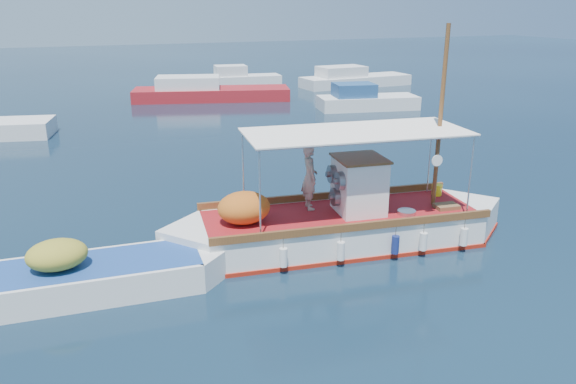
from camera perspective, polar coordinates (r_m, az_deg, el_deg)
name	(u,v)px	position (r m, az deg, el deg)	size (l,w,h in m)	color
ground	(326,234)	(16.05, 3.86, -4.28)	(160.00, 160.00, 0.00)	black
fishing_caique	(339,226)	(15.27, 5.15, -3.41)	(9.70, 3.54, 5.96)	white
dinghy	(95,278)	(13.58, -18.98, -8.31)	(6.33, 2.06, 1.55)	white
bg_boat_n	(207,93)	(38.80, -8.25, 9.95)	(10.71, 5.44, 1.80)	maroon
bg_boat_ne	(365,101)	(35.33, 7.80, 9.13)	(6.38, 3.29, 1.80)	silver
bg_boat_e	(353,80)	(45.20, 6.58, 11.24)	(8.98, 3.13, 1.80)	silver
bg_boat_far_n	(240,79)	(45.43, -4.93, 11.32)	(6.22, 2.64, 1.80)	silver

